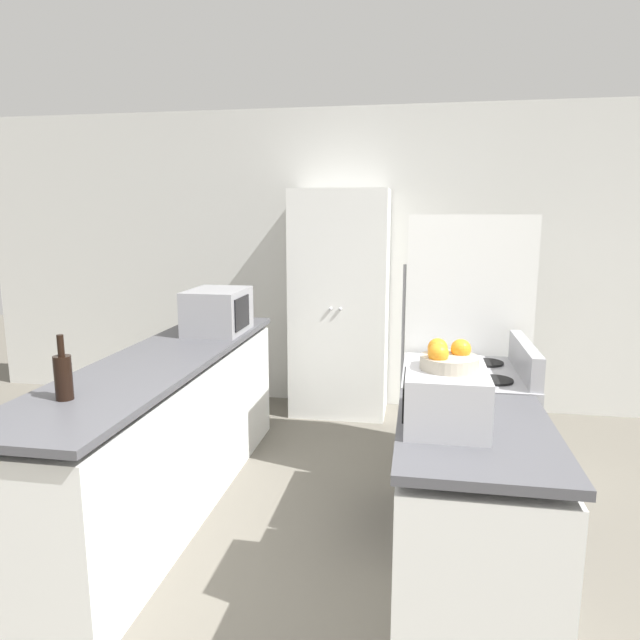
# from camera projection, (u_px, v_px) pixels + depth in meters

# --- Properties ---
(wall_back) EXTENTS (7.00, 0.06, 2.60)m
(wall_back) POSITION_uv_depth(u_px,v_px,m) (351.00, 260.00, 5.05)
(wall_back) COLOR silver
(wall_back) RESTS_ON ground_plane
(counter_left) EXTENTS (0.60, 2.58, 0.90)m
(counter_left) POSITION_uv_depth(u_px,v_px,m) (165.00, 434.00, 3.33)
(counter_left) COLOR silver
(counter_left) RESTS_ON ground_plane
(counter_right) EXTENTS (0.60, 0.90, 0.90)m
(counter_right) POSITION_uv_depth(u_px,v_px,m) (471.00, 541.00, 2.24)
(counter_right) COLOR silver
(counter_right) RESTS_ON ground_plane
(pantry_cabinet) EXTENTS (0.80, 0.52, 1.90)m
(pantry_cabinet) POSITION_uv_depth(u_px,v_px,m) (340.00, 304.00, 4.83)
(pantry_cabinet) COLOR white
(pantry_cabinet) RESTS_ON ground_plane
(stove) EXTENTS (0.66, 0.70, 1.06)m
(stove) POSITION_uv_depth(u_px,v_px,m) (462.00, 451.00, 3.03)
(stove) COLOR #9E9EA3
(stove) RESTS_ON ground_plane
(refrigerator) EXTENTS (0.75, 0.72, 1.70)m
(refrigerator) POSITION_uv_depth(u_px,v_px,m) (463.00, 348.00, 3.68)
(refrigerator) COLOR white
(refrigerator) RESTS_ON ground_plane
(microwave) EXTENTS (0.37, 0.48, 0.30)m
(microwave) POSITION_uv_depth(u_px,v_px,m) (218.00, 311.00, 3.89)
(microwave) COLOR #939399
(microwave) RESTS_ON counter_left
(wine_bottle) EXTENTS (0.08, 0.08, 0.29)m
(wine_bottle) POSITION_uv_depth(u_px,v_px,m) (63.00, 376.00, 2.47)
(wine_bottle) COLOR black
(wine_bottle) RESTS_ON counter_left
(toaster_oven) EXTENTS (0.31, 0.44, 0.22)m
(toaster_oven) POSITION_uv_depth(u_px,v_px,m) (445.00, 396.00, 2.19)
(toaster_oven) COLOR #B2B2B7
(toaster_oven) RESTS_ON counter_right
(fruit_bowl) EXTENTS (0.22, 0.22, 0.11)m
(fruit_bowl) POSITION_uv_depth(u_px,v_px,m) (448.00, 358.00, 2.16)
(fruit_bowl) COLOR #B2A893
(fruit_bowl) RESTS_ON toaster_oven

